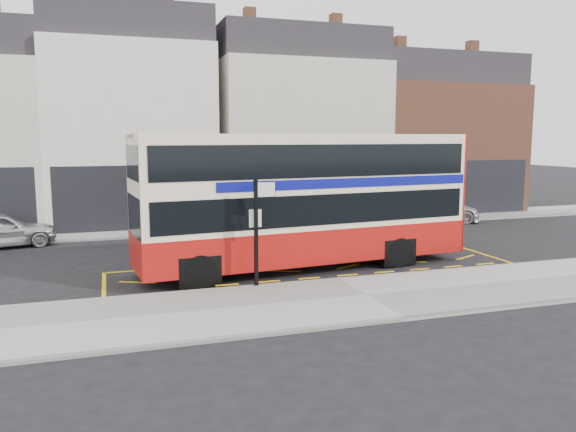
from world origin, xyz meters
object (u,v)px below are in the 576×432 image
object	(u,v)px
double_decker_bus	(307,199)
street_tree_right	(417,150)
car_grey	(266,219)
bus_stop_post	(258,222)
car_white	(434,209)

from	to	relation	value
double_decker_bus	street_tree_right	bearing A→B (deg)	37.30
double_decker_bus	street_tree_right	distance (m)	13.17
car_grey	street_tree_right	size ratio (longest dim) A/B	0.75
double_decker_bus	bus_stop_post	size ratio (longest dim) A/B	3.71
bus_stop_post	car_grey	distance (m)	10.06
double_decker_bus	car_white	bearing A→B (deg)	32.40
double_decker_bus	car_grey	bearing A→B (deg)	79.76
double_decker_bus	bus_stop_post	world-z (taller)	double_decker_bus
bus_stop_post	street_tree_right	size ratio (longest dim) A/B	0.57
bus_stop_post	car_white	xyz separation A→B (m)	(12.41, 10.18, -1.34)
bus_stop_post	car_grey	xyz separation A→B (m)	(2.90, 9.53, -1.35)
bus_stop_post	car_white	bearing A→B (deg)	38.79
double_decker_bus	street_tree_right	xyz separation A→B (m)	(9.58, 8.94, 1.37)
double_decker_bus	street_tree_right	world-z (taller)	street_tree_right
bus_stop_post	street_tree_right	distance (m)	16.45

